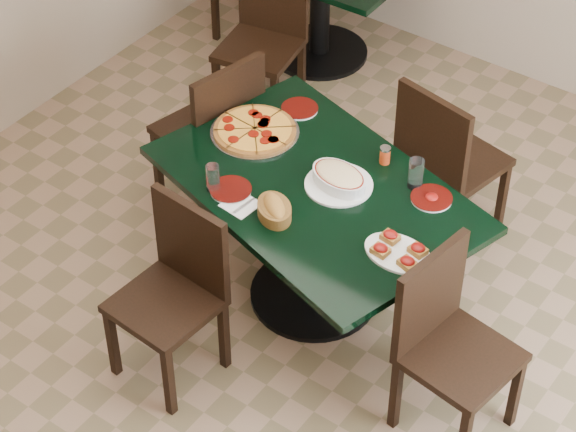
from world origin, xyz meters
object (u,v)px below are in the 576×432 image
Objects in this scene: main_table at (316,214)px; chair_near at (177,283)px; lasagna_casserole at (339,178)px; chair_right at (447,336)px; back_chair_near at (265,30)px; chair_left at (216,127)px; bread_basket at (274,209)px; chair_far at (444,156)px; pepperoni_pizza at (255,130)px; bruschetta_platter at (399,251)px.

chair_near is (-0.28, -0.72, -0.05)m from main_table.
main_table is 5.36× the size of lasagna_casserole.
back_chair_near reaches higher than chair_right.
chair_left reaches higher than bread_basket.
back_chair_near is (-1.20, 1.21, -0.03)m from main_table.
bread_basket is at bearing 84.51° from chair_far.
lasagna_casserole reaches higher than pepperoni_pizza.
chair_left is at bearing 161.30° from pepperoni_pizza.
bread_basket is (-0.31, -1.05, 0.23)m from chair_far.
back_chair_near is at bearing -5.66° from chair_far.
back_chair_near is 2.26m from bruschetta_platter.
chair_near is 2.07× the size of pepperoni_pizza.
chair_far is at bearing 110.83° from bread_basket.
chair_near is 0.98× the size of chair_right.
bruschetta_platter is (1.05, -0.33, 0.01)m from pepperoni_pizza.
chair_right is 3.57× the size of bread_basket.
chair_left reaches higher than main_table.
pepperoni_pizza is at bearing 107.38° from chair_near.
bread_basket is at bearing -44.70° from pepperoni_pizza.
bread_basket is at bearing -81.48° from main_table.
main_table is at bearing 120.22° from bread_basket.
chair_far is 1.04× the size of chair_right.
main_table is at bearing 84.40° from chair_left.
bruschetta_platter is at bearing 47.89° from bread_basket.
lasagna_casserole is at bearing 89.65° from chair_left.
pepperoni_pizza is (0.72, -1.06, 0.23)m from back_chair_near.
lasagna_casserole is at bearing -9.10° from pepperoni_pizza.
chair_right is at bearing -16.00° from bruschetta_platter.
chair_far is at bearing 84.13° from lasagna_casserole.
lasagna_casserole reaches higher than bruschetta_platter.
pepperoni_pizza is at bearing -179.81° from lasagna_casserole.
back_chair_near reaches higher than bread_basket.
bread_basket is (-0.04, -0.29, 0.22)m from main_table.
lasagna_casserole is 0.53m from bruschetta_platter.
lasagna_casserole is 1.23× the size of bread_basket.
chair_right is at bearing 37.30° from bread_basket.
chair_far is 1.00× the size of chair_left.
pepperoni_pizza is at bearing -66.65° from back_chair_near.
bruschetta_platter is at bearing -17.50° from pepperoni_pizza.
chair_far is 2.90× the size of bruschetta_platter.
chair_near is 1.14m from chair_left.
back_chair_near is at bearing 119.91° from chair_near.
bread_basket reaches higher than main_table.
main_table is 1.78× the size of chair_far.
chair_far is 0.77m from lasagna_casserole.
bruschetta_platter is (-0.33, 0.11, 0.24)m from chair_right.
chair_right is (0.62, -1.05, -0.02)m from chair_far.
chair_near is at bearing 118.33° from chair_right.
chair_near is at bearing -144.53° from bruschetta_platter.
bruschetta_platter is at bearing 84.72° from chair_left.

